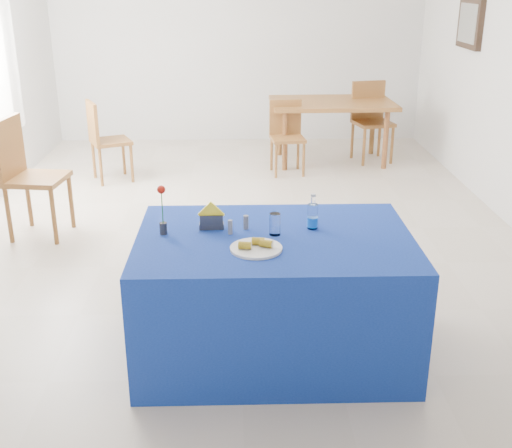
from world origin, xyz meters
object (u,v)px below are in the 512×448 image
Objects in this scene: water_bottle at (313,217)px; blue_table at (274,295)px; oak_table at (332,107)px; chair_win_a at (25,169)px; chair_bg_right at (371,115)px; chair_win_b at (103,136)px; chair_bg_left at (286,131)px; plate at (256,248)px.

blue_table is at bearing -152.66° from water_bottle.
chair_win_a reaches higher than oak_table.
oak_table is at bearing -44.54° from chair_win_a.
water_bottle is 4.48m from chair_bg_right.
chair_win_a is 1.64m from chair_win_b.
chair_bg_right reaches higher than oak_table.
water_bottle reaches higher than chair_bg_left.
water_bottle is (0.34, 0.31, 0.06)m from plate.
oak_table is 0.52m from chair_bg_right.
oak_table is 1.66× the size of chair_win_b.
chair_bg_right is at bearing 19.75° from chair_bg_left.
water_bottle is at bearing -98.33° from chair_bg_left.
chair_bg_right is 1.07× the size of chair_win_b.
oak_table is 3.81m from chair_win_a.
chair_bg_right is at bearing 11.30° from oak_table.
plate is at bearing -137.51° from water_bottle.
plate is 0.19× the size of oak_table.
water_bottle reaches higher than blue_table.
plate is at bearing -130.86° from chair_win_a.
chair_win_a reaches higher than blue_table.
chair_win_b is at bearing 112.83° from plate.
plate is at bearing -119.96° from blue_table.
plate is 4.88m from chair_bg_right.
oak_table is (0.71, 4.20, -0.15)m from water_bottle.
plate is 0.45m from blue_table.
blue_table is at bearing -178.76° from chair_win_b.
plate is 4.64m from oak_table.
water_bottle is at bearing -174.99° from chair_win_b.
chair_win_a is 1.16× the size of chair_win_b.
chair_win_a reaches higher than chair_bg_right.
chair_bg_right is (1.08, 0.53, 0.07)m from chair_bg_left.
blue_table is 0.52m from water_bottle.
chair_win_a is at bearing 131.84° from plate.
chair_win_a is (-2.28, 1.85, -0.22)m from water_bottle.
plate is 0.30× the size of chair_bg_right.
plate is at bearing -102.97° from chair_bg_left.
chair_bg_left is at bearing -166.65° from chair_bg_right.
oak_table is 1.55× the size of chair_bg_right.
chair_bg_left is at bearing -44.17° from chair_win_a.
plate is 0.18× the size of blue_table.
oak_table is at bearing 178.49° from chair_bg_right.
chair_bg_left is at bearing 84.76° from blue_table.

